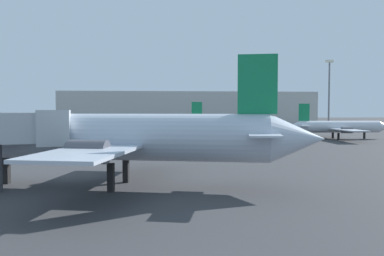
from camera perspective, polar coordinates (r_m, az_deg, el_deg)
The scene contains 5 objects.
airplane_at_gate at distance 31.90m, azimuth -12.88°, elevation -1.34°, with size 35.22×23.20×10.59m.
airplane_far_left at distance 82.73m, azimuth -5.94°, elevation 0.38°, with size 27.88×18.73×8.17m.
airplane_far_right at distance 88.69m, azimuth 21.16°, elevation 0.17°, with size 23.04×22.92×7.71m.
light_mast_right at distance 122.53m, azimuth 19.90°, elevation 5.22°, with size 2.40×0.50×21.47m.
terminal_building at distance 134.33m, azimuth -0.60°, elevation 2.66°, with size 85.18×22.82×12.42m, color #B7B7B2.
Camera 1 is at (-1.58, -12.30, 6.29)m, focal length 35.51 mm.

